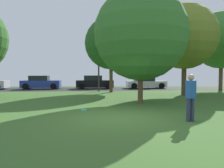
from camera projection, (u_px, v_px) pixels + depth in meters
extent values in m
plane|color=#3D6628|center=(119.00, 117.00, 8.35)|extent=(44.00, 44.00, 0.00)
cube|color=#28282B|center=(100.00, 89.00, 24.26)|extent=(44.00, 6.40, 0.01)
cylinder|color=brown|center=(111.00, 78.00, 19.75)|extent=(0.30, 0.30, 2.54)
sphere|color=#23511E|center=(111.00, 43.00, 19.61)|extent=(4.62, 4.62, 4.62)
cylinder|color=brown|center=(184.00, 78.00, 16.84)|extent=(0.35, 0.35, 2.65)
sphere|color=olive|center=(185.00, 36.00, 16.69)|extent=(4.91, 4.91, 4.91)
cylinder|color=brown|center=(221.00, 75.00, 21.76)|extent=(0.36, 0.36, 3.06)
sphere|color=#38702D|center=(222.00, 40.00, 21.60)|extent=(5.56, 5.56, 5.56)
cylinder|color=brown|center=(140.00, 83.00, 12.26)|extent=(0.28, 0.28, 2.25)
sphere|color=#38702D|center=(141.00, 34.00, 12.13)|extent=(5.10, 5.10, 5.10)
cylinder|color=#2D334C|center=(188.00, 110.00, 7.63)|extent=(0.14, 0.14, 0.81)
cylinder|color=#2D334C|center=(192.00, 110.00, 7.67)|extent=(0.14, 0.14, 0.81)
cube|color=#23519E|center=(191.00, 89.00, 7.62)|extent=(0.26, 0.35, 0.60)
sphere|color=tan|center=(191.00, 77.00, 7.60)|extent=(0.22, 0.22, 0.22)
cylinder|color=#2DB2E0|center=(84.00, 110.00, 10.06)|extent=(0.27, 0.27, 0.03)
cylinder|color=black|center=(4.00, 86.00, 24.33)|extent=(0.64, 0.22, 0.64)
cube|color=#233893|center=(41.00, 84.00, 23.98)|extent=(4.05, 1.72, 0.77)
cube|color=black|center=(39.00, 78.00, 23.93)|extent=(1.94, 1.51, 0.52)
cylinder|color=black|center=(56.00, 85.00, 24.98)|extent=(0.64, 0.22, 0.64)
cylinder|color=black|center=(53.00, 86.00, 23.27)|extent=(0.64, 0.22, 0.64)
cylinder|color=black|center=(30.00, 86.00, 24.70)|extent=(0.64, 0.22, 0.64)
cylinder|color=black|center=(25.00, 86.00, 22.99)|extent=(0.64, 0.22, 0.64)
cube|color=black|center=(95.00, 84.00, 24.53)|extent=(4.02, 1.82, 0.77)
cube|color=black|center=(93.00, 78.00, 24.48)|extent=(1.93, 1.60, 0.53)
cylinder|color=black|center=(107.00, 85.00, 25.59)|extent=(0.64, 0.22, 0.64)
cylinder|color=black|center=(108.00, 86.00, 23.78)|extent=(0.64, 0.22, 0.64)
cylinder|color=black|center=(82.00, 85.00, 25.31)|extent=(0.64, 0.22, 0.64)
cylinder|color=black|center=(82.00, 86.00, 23.50)|extent=(0.64, 0.22, 0.64)
cube|color=white|center=(146.00, 84.00, 25.02)|extent=(4.34, 1.75, 0.67)
cube|color=black|center=(144.00, 79.00, 24.97)|extent=(2.08, 1.54, 0.50)
cylinder|color=black|center=(157.00, 85.00, 26.04)|extent=(0.64, 0.22, 0.64)
cylinder|color=black|center=(162.00, 86.00, 24.30)|extent=(0.64, 0.22, 0.64)
cylinder|color=black|center=(131.00, 85.00, 25.74)|extent=(0.64, 0.22, 0.64)
cylinder|color=black|center=(134.00, 86.00, 24.00)|extent=(0.64, 0.22, 0.64)
cylinder|color=#2D2D33|center=(99.00, 67.00, 20.35)|extent=(0.14, 0.14, 4.50)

